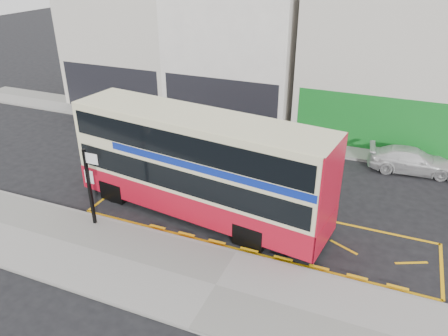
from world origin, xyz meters
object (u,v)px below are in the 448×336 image
at_px(car_grey, 246,138).
at_px(street_tree_left, 92,46).
at_px(car_white, 412,160).
at_px(bus_stop_post, 90,181).
at_px(car_silver, 113,117).
at_px(double_decker_bus, 199,165).

relative_size(car_grey, street_tree_left, 0.71).
bearing_deg(car_grey, car_white, -76.47).
distance_m(bus_stop_post, car_silver, 11.25).
xyz_separation_m(double_decker_bus, car_white, (8.14, 7.61, -1.70)).
height_order(double_decker_bus, car_grey, double_decker_bus).
relative_size(car_silver, car_white, 0.98).
relative_size(double_decker_bus, bus_stop_post, 3.43).
distance_m(car_white, street_tree_left, 21.81).
distance_m(car_grey, car_white, 8.67).
distance_m(double_decker_bus, street_tree_left, 17.02).
xyz_separation_m(double_decker_bus, street_tree_left, (-13.18, 10.62, 1.78)).
bearing_deg(car_white, car_silver, 86.26).
height_order(double_decker_bus, car_silver, double_decker_bus).
distance_m(double_decker_bus, car_silver, 11.79).
height_order(bus_stop_post, car_white, bus_stop_post).
bearing_deg(car_grey, car_silver, 99.45).
xyz_separation_m(car_silver, car_white, (17.52, 0.65, -0.09)).
distance_m(double_decker_bus, car_white, 11.27).
distance_m(double_decker_bus, car_grey, 7.18).
bearing_deg(car_white, street_tree_left, 76.13).
xyz_separation_m(car_silver, street_tree_left, (-3.81, 3.65, 3.39)).
distance_m(car_silver, street_tree_left, 6.27).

